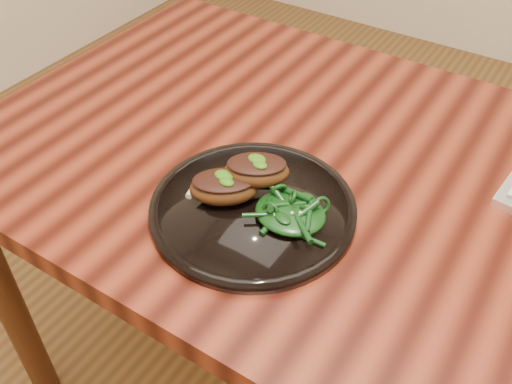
# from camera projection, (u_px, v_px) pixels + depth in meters

# --- Properties ---
(desk) EXTENTS (1.60, 0.80, 0.75)m
(desk) POSITION_uv_depth(u_px,v_px,m) (424.00, 241.00, 0.93)
(desk) COLOR black
(desk) RESTS_ON ground
(plate) EXTENTS (0.31, 0.31, 0.02)m
(plate) POSITION_uv_depth(u_px,v_px,m) (253.00, 209.00, 0.85)
(plate) COLOR black
(plate) RESTS_ON desk
(lamb_chop_front) EXTENTS (0.12, 0.11, 0.05)m
(lamb_chop_front) POSITION_uv_depth(u_px,v_px,m) (223.00, 187.00, 0.84)
(lamb_chop_front) COLOR #45230D
(lamb_chop_front) RESTS_ON plate
(lamb_chop_back) EXTENTS (0.12, 0.10, 0.04)m
(lamb_chop_back) POSITION_uv_depth(u_px,v_px,m) (256.00, 170.00, 0.84)
(lamb_chop_back) COLOR #45230D
(lamb_chop_back) RESTS_ON plate
(herb_smear) EXTENTS (0.08, 0.05, 0.01)m
(herb_smear) POSITION_uv_depth(u_px,v_px,m) (255.00, 171.00, 0.90)
(herb_smear) COLOR #1A4A08
(herb_smear) RESTS_ON plate
(greens_heap) EXTENTS (0.11, 0.10, 0.04)m
(greens_heap) POSITION_uv_depth(u_px,v_px,m) (290.00, 209.00, 0.81)
(greens_heap) COLOR black
(greens_heap) RESTS_ON plate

